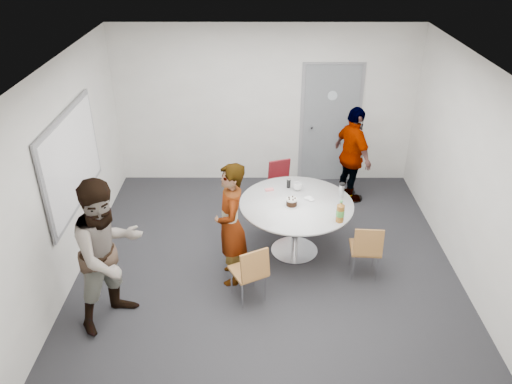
{
  "coord_description": "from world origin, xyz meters",
  "views": [
    {
      "loc": [
        -0.14,
        -5.45,
        4.18
      ],
      "look_at": [
        -0.15,
        0.25,
        0.97
      ],
      "focal_mm": 35.0,
      "sensor_mm": 36.0,
      "label": 1
    }
  ],
  "objects_px": {
    "chair_far": "(281,180)",
    "person_left": "(109,254)",
    "whiteboard": "(72,160)",
    "table": "(298,210)",
    "chair_near_right": "(366,247)",
    "person_right": "(353,156)",
    "door": "(330,125)",
    "chair_near_left": "(251,270)",
    "person_main": "(231,225)"
  },
  "relations": [
    {
      "from": "table",
      "to": "person_left",
      "type": "distance_m",
      "value": 2.54
    },
    {
      "from": "chair_far",
      "to": "person_main",
      "type": "distance_m",
      "value": 1.99
    },
    {
      "from": "person_left",
      "to": "person_right",
      "type": "height_order",
      "value": "person_left"
    },
    {
      "from": "person_main",
      "to": "whiteboard",
      "type": "bearing_deg",
      "value": -109.58
    },
    {
      "from": "table",
      "to": "chair_far",
      "type": "bearing_deg",
      "value": 97.57
    },
    {
      "from": "whiteboard",
      "to": "chair_far",
      "type": "relative_size",
      "value": 2.42
    },
    {
      "from": "door",
      "to": "whiteboard",
      "type": "distance_m",
      "value": 4.25
    },
    {
      "from": "table",
      "to": "chair_near_left",
      "type": "bearing_deg",
      "value": -121.18
    },
    {
      "from": "person_right",
      "to": "door",
      "type": "bearing_deg",
      "value": -2.2
    },
    {
      "from": "door",
      "to": "person_left",
      "type": "relative_size",
      "value": 1.17
    },
    {
      "from": "whiteboard",
      "to": "table",
      "type": "distance_m",
      "value": 2.98
    },
    {
      "from": "door",
      "to": "chair_near_left",
      "type": "relative_size",
      "value": 2.66
    },
    {
      "from": "door",
      "to": "person_left",
      "type": "bearing_deg",
      "value": -129.2
    },
    {
      "from": "chair_near_left",
      "to": "chair_far",
      "type": "bearing_deg",
      "value": 51.32
    },
    {
      "from": "whiteboard",
      "to": "chair_near_left",
      "type": "distance_m",
      "value": 2.64
    },
    {
      "from": "person_main",
      "to": "person_left",
      "type": "xyz_separation_m",
      "value": [
        -1.3,
        -0.72,
        0.09
      ]
    },
    {
      "from": "whiteboard",
      "to": "person_right",
      "type": "relative_size",
      "value": 1.19
    },
    {
      "from": "chair_far",
      "to": "person_main",
      "type": "height_order",
      "value": "person_main"
    },
    {
      "from": "chair_near_right",
      "to": "person_right",
      "type": "relative_size",
      "value": 0.49
    },
    {
      "from": "door",
      "to": "person_left",
      "type": "height_order",
      "value": "door"
    },
    {
      "from": "door",
      "to": "chair_far",
      "type": "xyz_separation_m",
      "value": [
        -0.85,
        -0.96,
        -0.55
      ]
    },
    {
      "from": "chair_far",
      "to": "person_right",
      "type": "height_order",
      "value": "person_right"
    },
    {
      "from": "person_main",
      "to": "chair_far",
      "type": "bearing_deg",
      "value": 153.4
    },
    {
      "from": "chair_near_right",
      "to": "person_left",
      "type": "bearing_deg",
      "value": -162.47
    },
    {
      "from": "door",
      "to": "person_right",
      "type": "relative_size",
      "value": 1.32
    },
    {
      "from": "person_right",
      "to": "whiteboard",
      "type": "bearing_deg",
      "value": 89.04
    },
    {
      "from": "whiteboard",
      "to": "door",
      "type": "bearing_deg",
      "value": 32.66
    },
    {
      "from": "chair_near_right",
      "to": "chair_far",
      "type": "distance_m",
      "value": 2.07
    },
    {
      "from": "whiteboard",
      "to": "chair_far",
      "type": "bearing_deg",
      "value": 25.99
    },
    {
      "from": "chair_near_left",
      "to": "chair_near_right",
      "type": "distance_m",
      "value": 1.53
    },
    {
      "from": "table",
      "to": "chair_near_right",
      "type": "relative_size",
      "value": 1.93
    },
    {
      "from": "chair_near_right",
      "to": "chair_far",
      "type": "bearing_deg",
      "value": 122.77
    },
    {
      "from": "door",
      "to": "person_main",
      "type": "relative_size",
      "value": 1.3
    },
    {
      "from": "door",
      "to": "table",
      "type": "bearing_deg",
      "value": -107.15
    },
    {
      "from": "chair_near_right",
      "to": "whiteboard",
      "type": "bearing_deg",
      "value": 176.28
    },
    {
      "from": "chair_near_right",
      "to": "person_main",
      "type": "distance_m",
      "value": 1.74
    },
    {
      "from": "table",
      "to": "chair_near_right",
      "type": "height_order",
      "value": "table"
    },
    {
      "from": "chair_far",
      "to": "person_left",
      "type": "bearing_deg",
      "value": 31.83
    },
    {
      "from": "person_main",
      "to": "person_right",
      "type": "distance_m",
      "value": 2.74
    },
    {
      "from": "chair_near_left",
      "to": "person_main",
      "type": "xyz_separation_m",
      "value": [
        -0.25,
        0.46,
        0.34
      ]
    },
    {
      "from": "table",
      "to": "person_right",
      "type": "relative_size",
      "value": 0.95
    },
    {
      "from": "table",
      "to": "person_right",
      "type": "height_order",
      "value": "person_right"
    },
    {
      "from": "chair_near_left",
      "to": "person_main",
      "type": "height_order",
      "value": "person_main"
    },
    {
      "from": "chair_near_left",
      "to": "chair_far",
      "type": "relative_size",
      "value": 1.02
    },
    {
      "from": "chair_near_left",
      "to": "chair_far",
      "type": "distance_m",
      "value": 2.33
    },
    {
      "from": "door",
      "to": "chair_far",
      "type": "distance_m",
      "value": 1.4
    },
    {
      "from": "chair_far",
      "to": "person_right",
      "type": "xyz_separation_m",
      "value": [
        1.13,
        0.21,
        0.33
      ]
    },
    {
      "from": "table",
      "to": "chair_near_right",
      "type": "xyz_separation_m",
      "value": [
        0.84,
        -0.56,
        -0.21
      ]
    },
    {
      "from": "chair_far",
      "to": "person_left",
      "type": "relative_size",
      "value": 0.43
    },
    {
      "from": "door",
      "to": "chair_near_right",
      "type": "relative_size",
      "value": 2.69
    }
  ]
}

